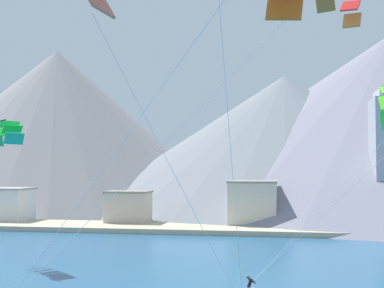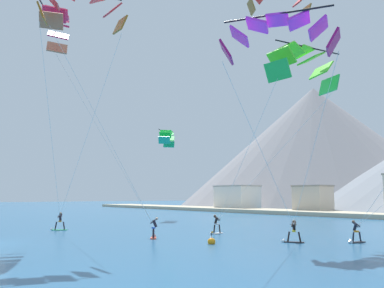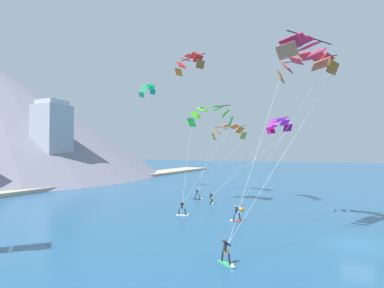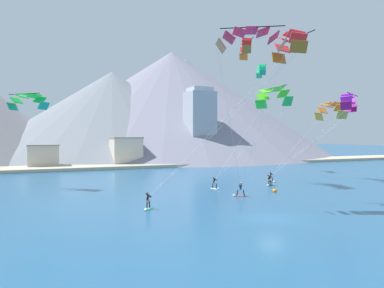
% 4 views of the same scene
% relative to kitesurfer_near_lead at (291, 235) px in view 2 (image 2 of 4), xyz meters
% --- Properties ---
extents(kitesurfer_near_lead, '(1.67, 1.30, 1.72)m').
position_rel_kitesurfer_near_lead_xyz_m(kitesurfer_near_lead, '(0.00, 0.00, 0.00)').
color(kitesurfer_near_lead, black).
rests_on(kitesurfer_near_lead, ground).
extents(kitesurfer_near_trail, '(1.66, 1.32, 1.76)m').
position_rel_kitesurfer_near_lead_xyz_m(kitesurfer_near_trail, '(-8.85, -6.35, 0.02)').
color(kitesurfer_near_trail, '#E54C33').
rests_on(kitesurfer_near_trail, ground).
extents(kitesurfer_mid_center, '(0.75, 1.79, 1.78)m').
position_rel_kitesurfer_near_lead_xyz_m(kitesurfer_mid_center, '(-8.78, 0.11, 0.03)').
color(kitesurfer_mid_center, white).
rests_on(kitesurfer_mid_center, ground).
extents(kitesurfer_far_left, '(0.62, 1.77, 1.70)m').
position_rel_kitesurfer_near_lead_xyz_m(kitesurfer_far_left, '(2.97, 3.49, -0.03)').
color(kitesurfer_far_left, black).
rests_on(kitesurfer_far_left, ground).
extents(kitesurfer_far_right, '(1.32, 1.66, 1.85)m').
position_rel_kitesurfer_near_lead_xyz_m(kitesurfer_far_right, '(-21.42, -9.73, 0.07)').
color(kitesurfer_far_right, '#33B266').
rests_on(kitesurfer_far_right, ground).
extents(parafoil_kite_near_lead, '(9.19, 10.87, 11.59)m').
position_rel_kitesurfer_near_lead_xyz_m(parafoil_kite_near_lead, '(6.54, -8.44, 11.48)').
color(parafoil_kite_near_lead, '#980F5F').
extents(parafoil_kite_near_trail, '(6.92, 9.62, 16.74)m').
position_rel_kitesurfer_near_lead_xyz_m(parafoil_kite_near_trail, '(-11.96, -13.90, 16.58)').
color(parafoil_kite_near_trail, '#B66944').
extents(parafoil_kite_mid_center, '(10.86, 7.31, 13.32)m').
position_rel_kitesurfer_near_lead_xyz_m(parafoil_kite_mid_center, '(0.98, 0.64, 12.90)').
color(parafoil_kite_mid_center, green).
extents(parafoil_kite_far_right, '(15.54, 7.24, 16.81)m').
position_rel_kitesurfer_near_lead_xyz_m(parafoil_kite_far_right, '(-7.15, -13.69, 16.50)').
color(parafoil_kite_far_right, '#9F5A17').
extents(parafoil_kite_distant_low_drift, '(5.57, 5.21, 2.25)m').
position_rel_kitesurfer_near_lead_xyz_m(parafoil_kite_distant_low_drift, '(-32.44, 10.65, 11.84)').
color(parafoil_kite_distant_low_drift, '#1AA981').
extents(race_marker_buoy, '(0.56, 0.56, 1.02)m').
position_rel_kitesurfer_near_lead_xyz_m(race_marker_buoy, '(-2.82, -5.31, -0.36)').
color(race_marker_buoy, orange).
rests_on(race_marker_buoy, ground).
extents(shore_building_harbour_front, '(6.60, 4.59, 5.36)m').
position_rel_kitesurfer_near_lead_xyz_m(shore_building_harbour_front, '(-29.69, 41.99, 2.18)').
color(shore_building_harbour_front, beige).
rests_on(shore_building_harbour_front, ground).
extents(shore_building_quay_west, '(9.59, 6.40, 5.71)m').
position_rel_kitesurfer_near_lead_xyz_m(shore_building_quay_west, '(-50.66, 42.20, 2.35)').
color(shore_building_quay_west, silver).
rests_on(shore_building_quay_west, ground).
extents(mountain_peak_central_summit, '(84.49, 84.49, 37.11)m').
position_rel_kitesurfer_near_lead_xyz_m(mountain_peak_central_summit, '(-60.63, 84.97, 18.04)').
color(mountain_peak_central_summit, gray).
rests_on(mountain_peak_central_summit, ground).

